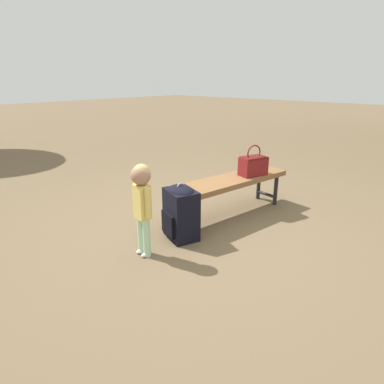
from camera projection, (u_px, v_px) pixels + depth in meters
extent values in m
plane|color=brown|center=(204.00, 231.00, 3.54)|extent=(40.00, 40.00, 0.00)
cube|color=brown|center=(230.00, 181.00, 3.83)|extent=(1.64, 0.66, 0.06)
cylinder|color=black|center=(191.00, 218.00, 3.38)|extent=(0.05, 0.05, 0.39)
cylinder|color=black|center=(174.00, 210.00, 3.59)|extent=(0.05, 0.05, 0.39)
cylinder|color=black|center=(276.00, 190.00, 4.22)|extent=(0.05, 0.05, 0.39)
cylinder|color=black|center=(259.00, 185.00, 4.42)|extent=(0.05, 0.05, 0.39)
cylinder|color=black|center=(182.00, 222.00, 3.52)|extent=(0.09, 0.28, 0.04)
cylinder|color=black|center=(266.00, 194.00, 4.35)|extent=(0.09, 0.28, 0.04)
cube|color=maroon|center=(253.00, 166.00, 3.92)|extent=(0.36, 0.28, 0.22)
cube|color=#561313|center=(254.00, 158.00, 3.88)|extent=(0.33, 0.27, 0.02)
torus|color=maroon|center=(254.00, 153.00, 3.86)|extent=(0.19, 0.08, 0.20)
cylinder|color=#B2D8B2|center=(147.00, 238.00, 2.99)|extent=(0.07, 0.07, 0.37)
cylinder|color=#B2D8B2|center=(141.00, 235.00, 3.05)|extent=(0.07, 0.07, 0.37)
ellipsoid|color=white|center=(146.00, 255.00, 3.03)|extent=(0.10, 0.06, 0.04)
ellipsoid|color=white|center=(141.00, 251.00, 3.09)|extent=(0.10, 0.06, 0.04)
cube|color=#E5CC66|center=(142.00, 202.00, 2.91)|extent=(0.13, 0.15, 0.31)
cylinder|color=#E5CC66|center=(148.00, 203.00, 2.84)|extent=(0.05, 0.05, 0.27)
cylinder|color=#E5CC66|center=(137.00, 197.00, 2.97)|extent=(0.05, 0.05, 0.27)
sphere|color=#A57A5B|center=(141.00, 175.00, 2.82)|extent=(0.17, 0.17, 0.17)
sphere|color=tan|center=(141.00, 173.00, 2.82)|extent=(0.16, 0.16, 0.16)
cube|color=black|center=(181.00, 214.00, 3.32)|extent=(0.36, 0.42, 0.51)
ellipsoid|color=black|center=(181.00, 191.00, 3.23)|extent=(0.34, 0.40, 0.12)
cube|color=black|center=(168.00, 224.00, 3.28)|extent=(0.12, 0.24, 0.23)
cube|color=black|center=(197.00, 214.00, 3.31)|extent=(0.04, 0.06, 0.44)
cube|color=black|center=(190.00, 209.00, 3.44)|extent=(0.04, 0.06, 0.44)
torus|color=#B2B2B7|center=(181.00, 187.00, 3.22)|extent=(0.08, 0.04, 0.08)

